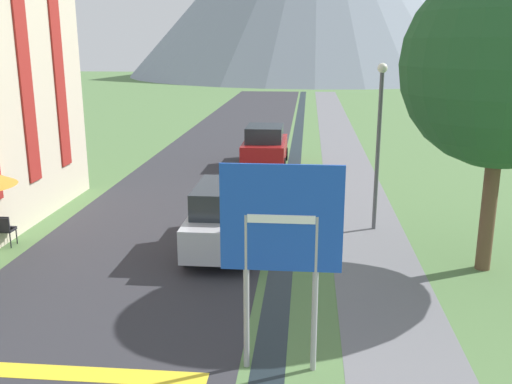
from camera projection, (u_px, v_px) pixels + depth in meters
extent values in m
plane|color=#517542|center=(266.00, 170.00, 24.87)|extent=(160.00, 160.00, 0.00)
cube|color=#2D2D33|center=(237.00, 133.00, 34.72)|extent=(6.40, 60.00, 0.01)
cube|color=slate|center=(338.00, 135.00, 34.18)|extent=(2.20, 60.00, 0.01)
cube|color=black|center=(298.00, 134.00, 34.39)|extent=(0.60, 60.00, 0.00)
cube|color=yellow|center=(50.00, 372.00, 9.69)|extent=(5.44, 0.44, 0.01)
cube|color=maroon|center=(22.00, 46.00, 16.37)|extent=(0.06, 0.70, 7.99)
cube|color=maroon|center=(57.00, 45.00, 18.60)|extent=(0.06, 0.70, 7.99)
cylinder|color=#9E9EA3|center=(246.00, 293.00, 9.54)|extent=(0.10, 0.10, 2.76)
cylinder|color=#9E9EA3|center=(315.00, 296.00, 9.44)|extent=(0.10, 0.10, 2.76)
cube|color=#1947B7|center=(281.00, 219.00, 9.13)|extent=(1.99, 0.05, 1.78)
cube|color=white|center=(281.00, 219.00, 9.10)|extent=(1.09, 0.02, 0.14)
cube|color=#B2B2B7|center=(224.00, 223.00, 15.37)|extent=(1.62, 4.20, 0.84)
cube|color=#23282D|center=(223.00, 197.00, 14.97)|extent=(1.38, 2.31, 0.68)
cylinder|color=black|center=(205.00, 222.00, 16.80)|extent=(0.18, 0.60, 0.60)
cylinder|color=black|center=(257.00, 223.00, 16.66)|extent=(0.18, 0.60, 0.60)
cylinder|color=black|center=(187.00, 254.00, 14.29)|extent=(0.18, 0.60, 0.60)
cylinder|color=black|center=(248.00, 256.00, 14.15)|extent=(0.18, 0.60, 0.60)
cube|color=#A31919|center=(265.00, 149.00, 25.71)|extent=(1.86, 3.86, 0.84)
cube|color=#23282D|center=(265.00, 133.00, 25.32)|extent=(1.58, 2.12, 0.68)
cylinder|color=black|center=(248.00, 153.00, 27.04)|extent=(0.18, 0.60, 0.60)
cylinder|color=black|center=(286.00, 154.00, 26.89)|extent=(0.18, 0.60, 0.60)
cylinder|color=black|center=(242.00, 164.00, 24.74)|extent=(0.18, 0.60, 0.60)
cylinder|color=black|center=(283.00, 164.00, 24.58)|extent=(0.18, 0.60, 0.60)
cube|color=black|center=(7.00, 230.00, 15.58)|extent=(0.40, 0.40, 0.04)
cube|color=black|center=(2.00, 225.00, 15.36)|extent=(0.40, 0.04, 0.40)
cylinder|color=black|center=(5.00, 236.00, 15.82)|extent=(0.03, 0.03, 0.45)
cylinder|color=black|center=(17.00, 236.00, 15.79)|extent=(0.03, 0.03, 0.45)
cylinder|color=black|center=(10.00, 240.00, 15.46)|extent=(0.03, 0.03, 0.45)
cube|color=black|center=(7.00, 229.00, 15.71)|extent=(0.40, 0.40, 0.04)
cube|color=black|center=(2.00, 224.00, 15.48)|extent=(0.40, 0.04, 0.40)
cylinder|color=black|center=(5.00, 234.00, 15.94)|extent=(0.03, 0.03, 0.45)
cylinder|color=black|center=(16.00, 235.00, 15.91)|extent=(0.03, 0.03, 0.45)
cylinder|color=black|center=(10.00, 239.00, 15.59)|extent=(0.03, 0.03, 0.45)
cylinder|color=#515156|center=(378.00, 153.00, 16.53)|extent=(0.12, 0.12, 4.61)
sphere|color=silver|center=(383.00, 68.00, 15.91)|extent=(0.28, 0.28, 0.28)
cylinder|color=brown|center=(488.00, 212.00, 13.75)|extent=(0.36, 0.36, 2.93)
sphere|color=#235128|center=(504.00, 66.00, 12.86)|extent=(4.68, 4.68, 4.68)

